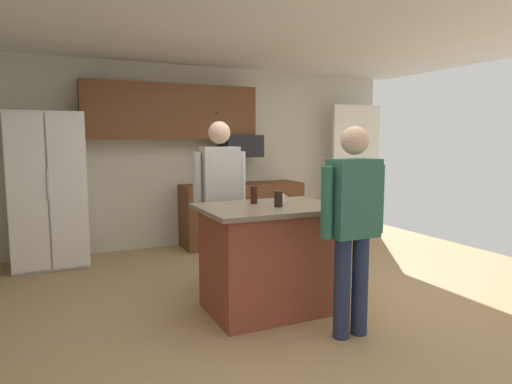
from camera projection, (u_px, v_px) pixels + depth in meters
floor at (286, 304)px, 4.19m from camera, size 7.04×7.04×0.00m
ceiling at (288, 18)px, 3.89m from camera, size 7.04×7.04×0.00m
back_wall at (196, 156)px, 6.57m from camera, size 6.40×0.10×2.60m
french_door_window_panel at (355, 167)px, 7.31m from camera, size 0.90×0.06×2.00m
cabinet_run_upper at (172, 112)px, 6.15m from camera, size 2.40×0.38×0.75m
cabinet_run_lower at (242, 213)px, 6.63m from camera, size 1.80×0.63×0.90m
refrigerator at (48, 190)px, 5.40m from camera, size 0.85×0.76×1.87m
microwave_over_range at (241, 146)px, 6.53m from camera, size 0.56×0.40×0.32m
kitchen_island at (270, 257)px, 4.01m from camera, size 1.24×0.91×0.96m
person_guest_by_door at (220, 192)px, 4.58m from camera, size 0.57×0.23×1.73m
person_elder_center at (353, 218)px, 3.41m from camera, size 0.57×0.22×1.65m
mug_blue_stoneware at (280, 199)px, 4.00m from camera, size 0.12×0.08×0.10m
glass_short_whisky at (254, 195)px, 4.06m from camera, size 0.06×0.06×0.16m
glass_stout_tall at (278, 199)px, 3.87m from camera, size 0.08×0.08×0.14m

